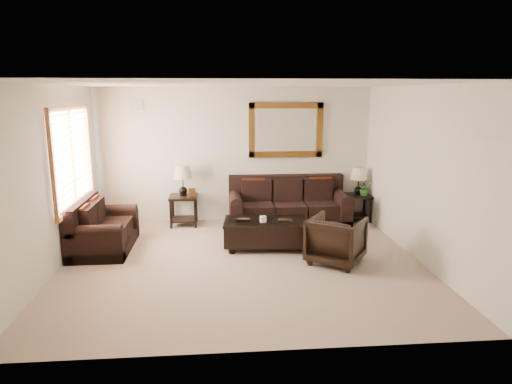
{
  "coord_description": "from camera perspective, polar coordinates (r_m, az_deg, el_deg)",
  "views": [
    {
      "loc": [
        -0.37,
        -6.68,
        2.57
      ],
      "look_at": [
        0.26,
        0.6,
        0.99
      ],
      "focal_mm": 32.0,
      "sensor_mm": 36.0,
      "label": 1
    }
  ],
  "objects": [
    {
      "name": "sofa",
      "position": [
        9.1,
        4.03,
        -1.96
      ],
      "size": [
        2.33,
        1.01,
        0.95
      ],
      "color": "black",
      "rests_on": "room"
    },
    {
      "name": "potted_plant",
      "position": [
        9.47,
        13.44,
        0.3
      ],
      "size": [
        0.3,
        0.33,
        0.25
      ],
      "primitive_type": "imported",
      "rotation": [
        0.0,
        0.0,
        -0.05
      ],
      "color": "#25551D",
      "rests_on": "end_table_right"
    },
    {
      "name": "mirror",
      "position": [
        9.28,
        3.76,
        7.73
      ],
      "size": [
        1.5,
        0.06,
        1.1
      ],
      "color": "#46220E",
      "rests_on": "room"
    },
    {
      "name": "end_table_left",
      "position": [
        9.06,
        -9.1,
        0.7
      ],
      "size": [
        0.55,
        0.55,
        1.2
      ],
      "color": "black",
      "rests_on": "room"
    },
    {
      "name": "coffee_table",
      "position": [
        7.75,
        1.2,
        -4.85
      ],
      "size": [
        1.46,
        0.87,
        0.59
      ],
      "rotation": [
        0.0,
        0.0,
        -0.09
      ],
      "color": "black",
      "rests_on": "room"
    },
    {
      "name": "end_table_right",
      "position": [
        9.52,
        12.66,
        0.7
      ],
      "size": [
        0.5,
        0.5,
        1.1
      ],
      "color": "black",
      "rests_on": "room"
    },
    {
      "name": "room",
      "position": [
        6.8,
        -1.77,
        1.87
      ],
      "size": [
        5.51,
        5.01,
        2.71
      ],
      "color": "#87705D",
      "rests_on": "ground"
    },
    {
      "name": "air_vent",
      "position": [
        9.29,
        -14.69,
        10.46
      ],
      "size": [
        0.25,
        0.02,
        0.18
      ],
      "primitive_type": "cube",
      "color": "#999999",
      "rests_on": "room"
    },
    {
      "name": "window",
      "position": [
        7.99,
        -21.92,
        4.0
      ],
      "size": [
        0.07,
        1.96,
        1.66
      ],
      "color": "white",
      "rests_on": "room"
    },
    {
      "name": "loveseat",
      "position": [
        8.1,
        -18.86,
        -4.64
      ],
      "size": [
        0.9,
        1.52,
        0.85
      ],
      "rotation": [
        0.0,
        0.0,
        1.57
      ],
      "color": "black",
      "rests_on": "room"
    },
    {
      "name": "armchair",
      "position": [
        7.15,
        10.01,
        -5.66
      ],
      "size": [
        1.05,
        1.03,
        0.8
      ],
      "primitive_type": "imported",
      "rotation": [
        0.0,
        0.0,
        2.55
      ],
      "color": "black",
      "rests_on": "floor"
    }
  ]
}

